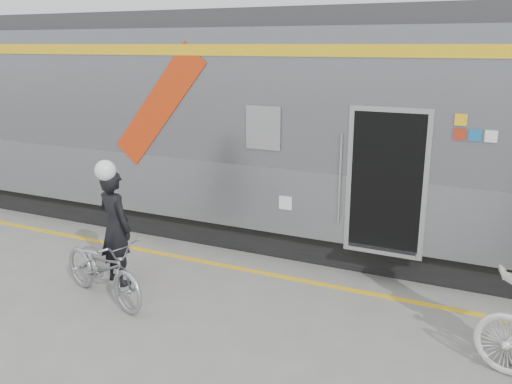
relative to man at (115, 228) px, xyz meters
The scene contains 6 objects.
ground 2.86m from the man, 19.38° to the right, with size 90.00×90.00×0.00m, color slate.
train 3.78m from the man, 66.57° to the left, with size 24.00×3.17×4.10m.
safety_strip 2.98m from the man, 25.99° to the left, with size 24.00×0.12×0.01m, color gold.
man is the anchor object (origin of this frame).
bicycle_left 0.71m from the man, 70.02° to the right, with size 0.65×1.85×0.97m, color #93959A.
helmet_man 1.04m from the man, ahead, with size 0.31×0.31×0.31m, color white.
Camera 1 is at (2.64, -5.13, 3.53)m, focal length 38.00 mm.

